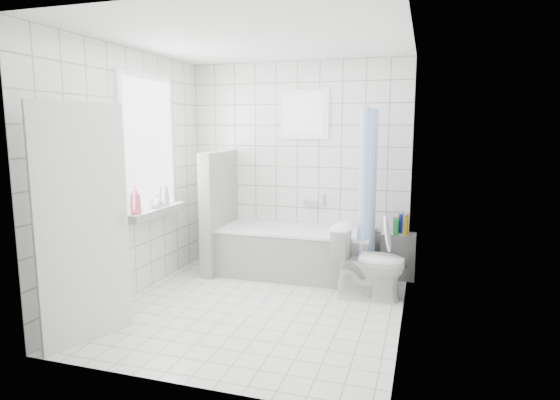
% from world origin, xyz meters
% --- Properties ---
extents(ground, '(3.00, 3.00, 0.00)m').
position_xyz_m(ground, '(0.00, 0.00, 0.00)').
color(ground, white).
rests_on(ground, ground).
extents(ceiling, '(3.00, 3.00, 0.00)m').
position_xyz_m(ceiling, '(0.00, 0.00, 2.60)').
color(ceiling, white).
rests_on(ceiling, ground).
extents(wall_back, '(2.80, 0.02, 2.60)m').
position_xyz_m(wall_back, '(0.00, 1.50, 1.30)').
color(wall_back, white).
rests_on(wall_back, ground).
extents(wall_front, '(2.80, 0.02, 2.60)m').
position_xyz_m(wall_front, '(0.00, -1.50, 1.30)').
color(wall_front, white).
rests_on(wall_front, ground).
extents(wall_left, '(0.02, 3.00, 2.60)m').
position_xyz_m(wall_left, '(-1.40, 0.00, 1.30)').
color(wall_left, white).
rests_on(wall_left, ground).
extents(wall_right, '(0.02, 3.00, 2.60)m').
position_xyz_m(wall_right, '(1.40, 0.00, 1.30)').
color(wall_right, white).
rests_on(wall_right, ground).
extents(window_left, '(0.01, 0.90, 1.40)m').
position_xyz_m(window_left, '(-1.35, 0.30, 1.60)').
color(window_left, white).
rests_on(window_left, wall_left).
extents(window_back, '(0.50, 0.01, 0.50)m').
position_xyz_m(window_back, '(0.10, 1.46, 1.95)').
color(window_back, white).
rests_on(window_back, wall_back).
extents(window_sill, '(0.18, 1.02, 0.08)m').
position_xyz_m(window_sill, '(-1.31, 0.30, 0.86)').
color(window_sill, white).
rests_on(window_sill, wall_left).
extents(door, '(0.33, 0.76, 2.00)m').
position_xyz_m(door, '(-1.10, -1.11, 1.00)').
color(door, silver).
rests_on(door, ground).
extents(bathtub, '(1.84, 0.77, 0.58)m').
position_xyz_m(bathtub, '(0.09, 1.12, 0.29)').
color(bathtub, white).
rests_on(bathtub, ground).
extents(partition_wall, '(0.15, 0.85, 1.50)m').
position_xyz_m(partition_wall, '(-0.89, 1.07, 0.75)').
color(partition_wall, white).
rests_on(partition_wall, ground).
extents(tiled_ledge, '(0.40, 0.24, 0.55)m').
position_xyz_m(tiled_ledge, '(1.29, 1.38, 0.28)').
color(tiled_ledge, white).
rests_on(tiled_ledge, ground).
extents(toilet, '(0.77, 0.44, 0.78)m').
position_xyz_m(toilet, '(1.03, 0.62, 0.39)').
color(toilet, white).
rests_on(toilet, ground).
extents(curtain_rod, '(0.02, 0.80, 0.02)m').
position_xyz_m(curtain_rod, '(0.95, 1.10, 2.00)').
color(curtain_rod, silver).
rests_on(curtain_rod, wall_back).
extents(shower_curtain, '(0.14, 0.48, 1.78)m').
position_xyz_m(shower_curtain, '(0.95, 0.97, 1.10)').
color(shower_curtain, '#568EFF').
rests_on(shower_curtain, curtain_rod).
extents(tub_faucet, '(0.18, 0.06, 0.06)m').
position_xyz_m(tub_faucet, '(0.19, 1.46, 0.85)').
color(tub_faucet, silver).
rests_on(tub_faucet, wall_back).
extents(sill_bottles, '(0.16, 0.71, 0.30)m').
position_xyz_m(sill_bottles, '(-1.30, 0.21, 1.03)').
color(sill_bottles, silver).
rests_on(sill_bottles, window_sill).
extents(ledge_bottles, '(0.18, 0.20, 0.24)m').
position_xyz_m(ledge_bottles, '(1.30, 1.35, 0.66)').
color(ledge_bottles, '#1C2CE2').
rests_on(ledge_bottles, tiled_ledge).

